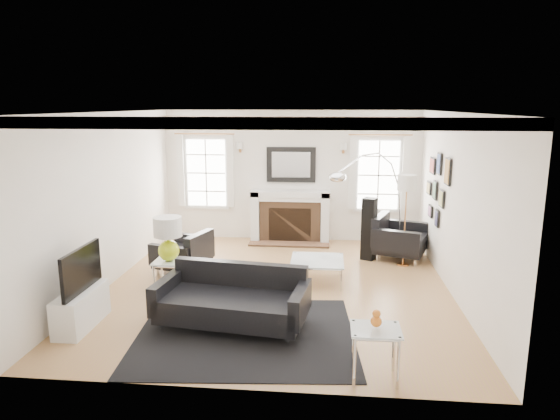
# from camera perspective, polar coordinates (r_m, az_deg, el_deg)

# --- Properties ---
(floor) EXTENTS (6.00, 6.00, 0.00)m
(floor) POSITION_cam_1_polar(r_m,az_deg,el_deg) (8.21, -0.34, -8.80)
(floor) COLOR #AD8548
(floor) RESTS_ON ground
(back_wall) EXTENTS (5.50, 0.04, 2.80)m
(back_wall) POSITION_cam_1_polar(r_m,az_deg,el_deg) (10.77, 1.28, 3.90)
(back_wall) COLOR white
(back_wall) RESTS_ON floor
(front_wall) EXTENTS (5.50, 0.04, 2.80)m
(front_wall) POSITION_cam_1_polar(r_m,az_deg,el_deg) (4.94, -3.92, -5.89)
(front_wall) COLOR white
(front_wall) RESTS_ON floor
(left_wall) EXTENTS (0.04, 6.00, 2.80)m
(left_wall) POSITION_cam_1_polar(r_m,az_deg,el_deg) (8.55, -19.01, 1.13)
(left_wall) COLOR white
(left_wall) RESTS_ON floor
(right_wall) EXTENTS (0.04, 6.00, 2.80)m
(right_wall) POSITION_cam_1_polar(r_m,az_deg,el_deg) (8.03, 19.57, 0.41)
(right_wall) COLOR white
(right_wall) RESTS_ON floor
(ceiling) EXTENTS (5.50, 6.00, 0.02)m
(ceiling) POSITION_cam_1_polar(r_m,az_deg,el_deg) (7.68, -0.36, 11.13)
(ceiling) COLOR white
(ceiling) RESTS_ON back_wall
(crown_molding) EXTENTS (5.50, 6.00, 0.12)m
(crown_molding) POSITION_cam_1_polar(r_m,az_deg,el_deg) (7.68, -0.36, 10.69)
(crown_molding) COLOR white
(crown_molding) RESTS_ON back_wall
(fireplace) EXTENTS (1.70, 0.69, 1.11)m
(fireplace) POSITION_cam_1_polar(r_m,az_deg,el_deg) (10.72, 1.18, -0.80)
(fireplace) COLOR white
(fireplace) RESTS_ON floor
(mantel_mirror) EXTENTS (1.05, 0.07, 0.75)m
(mantel_mirror) POSITION_cam_1_polar(r_m,az_deg,el_deg) (10.69, 1.27, 5.20)
(mantel_mirror) COLOR black
(mantel_mirror) RESTS_ON back_wall
(window_left) EXTENTS (1.24, 0.15, 1.62)m
(window_left) POSITION_cam_1_polar(r_m,az_deg,el_deg) (11.00, -8.42, 4.26)
(window_left) COLOR white
(window_left) RESTS_ON back_wall
(window_right) EXTENTS (1.24, 0.15, 1.62)m
(window_right) POSITION_cam_1_polar(r_m,az_deg,el_deg) (10.74, 11.18, 3.97)
(window_right) COLOR white
(window_right) RESTS_ON back_wall
(gallery_wall) EXTENTS (0.04, 1.73, 1.29)m
(gallery_wall) POSITION_cam_1_polar(r_m,az_deg,el_deg) (9.24, 17.54, 2.83)
(gallery_wall) COLOR black
(gallery_wall) RESTS_ON right_wall
(tv_unit) EXTENTS (0.35, 1.00, 1.09)m
(tv_unit) POSITION_cam_1_polar(r_m,az_deg,el_deg) (7.23, -21.76, -9.85)
(tv_unit) COLOR white
(tv_unit) RESTS_ON floor
(area_rug) EXTENTS (2.95, 2.53, 0.01)m
(area_rug) POSITION_cam_1_polar(r_m,az_deg,el_deg) (6.64, -3.95, -14.00)
(area_rug) COLOR black
(area_rug) RESTS_ON floor
(sofa) EXTENTS (2.09, 1.16, 0.65)m
(sofa) POSITION_cam_1_polar(r_m,az_deg,el_deg) (6.78, -5.35, -10.24)
(sofa) COLOR black
(sofa) RESTS_ON floor
(armchair_left) EXTENTS (1.03, 1.09, 0.61)m
(armchair_left) POSITION_cam_1_polar(r_m,az_deg,el_deg) (8.96, -10.75, -4.93)
(armchair_left) COLOR black
(armchair_left) RESTS_ON floor
(armchair_right) EXTENTS (1.18, 1.25, 0.68)m
(armchair_right) POSITION_cam_1_polar(r_m,az_deg,el_deg) (9.85, 13.22, -3.24)
(armchair_right) COLOR black
(armchair_right) RESTS_ON floor
(coffee_table) EXTENTS (0.87, 0.87, 0.39)m
(coffee_table) POSITION_cam_1_polar(r_m,az_deg,el_deg) (8.35, 4.27, -5.89)
(coffee_table) COLOR silver
(coffee_table) RESTS_ON floor
(side_table_left) EXTENTS (0.47, 0.47, 0.51)m
(side_table_left) POSITION_cam_1_polar(r_m,az_deg,el_deg) (8.08, -12.51, -6.37)
(side_table_left) COLOR silver
(side_table_left) RESTS_ON floor
(nesting_table) EXTENTS (0.53, 0.45, 0.58)m
(nesting_table) POSITION_cam_1_polar(r_m,az_deg,el_deg) (5.58, 10.85, -14.28)
(nesting_table) COLOR silver
(nesting_table) RESTS_ON floor
(gourd_lamp) EXTENTS (0.44, 0.44, 0.70)m
(gourd_lamp) POSITION_cam_1_polar(r_m,az_deg,el_deg) (7.94, -12.68, -2.89)
(gourd_lamp) COLOR #C5E11C
(gourd_lamp) RESTS_ON side_table_left
(orange_vase) EXTENTS (0.12, 0.12, 0.19)m
(orange_vase) POSITION_cam_1_polar(r_m,az_deg,el_deg) (5.49, 10.94, -12.17)
(orange_vase) COLOR orange
(orange_vase) RESTS_ON nesting_table
(arc_floor_lamp) EXTENTS (1.51, 1.40, 2.14)m
(arc_floor_lamp) POSITION_cam_1_polar(r_m,az_deg,el_deg) (9.28, 10.31, 0.86)
(arc_floor_lamp) COLOR silver
(arc_floor_lamp) RESTS_ON floor
(stick_floor_lamp) EXTENTS (0.34, 0.34, 1.68)m
(stick_floor_lamp) POSITION_cam_1_polar(r_m,az_deg,el_deg) (9.21, 14.29, 2.52)
(stick_floor_lamp) COLOR #BC7B41
(stick_floor_lamp) RESTS_ON floor
(speaker_tower) EXTENTS (0.31, 0.31, 1.19)m
(speaker_tower) POSITION_cam_1_polar(r_m,az_deg,el_deg) (9.62, 10.13, -2.15)
(speaker_tower) COLOR black
(speaker_tower) RESTS_ON floor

